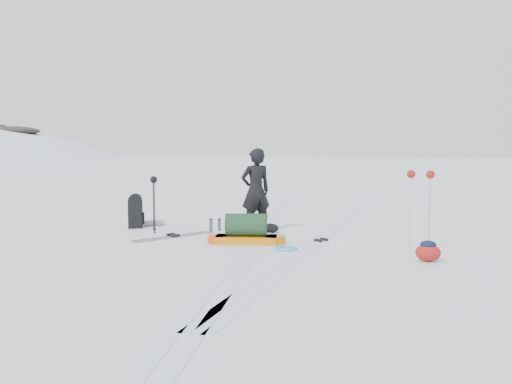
% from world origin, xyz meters
% --- Properties ---
extents(ground, '(200.00, 200.00, 0.00)m').
position_xyz_m(ground, '(0.00, 0.00, 0.00)').
color(ground, white).
rests_on(ground, ground).
extents(ski_tracks, '(3.38, 17.97, 0.01)m').
position_xyz_m(ski_tracks, '(0.61, 0.88, 0.00)').
color(ski_tracks, silver).
rests_on(ski_tracks, ground).
extents(skier, '(0.79, 0.74, 1.82)m').
position_xyz_m(skier, '(-0.23, 0.93, 0.91)').
color(skier, black).
rests_on(skier, ground).
extents(pulk_sled, '(1.54, 0.64, 0.57)m').
position_xyz_m(pulk_sled, '(-0.16, -0.23, 0.22)').
color(pulk_sled, orange).
rests_on(pulk_sled, ground).
extents(expedition_rucksack, '(0.70, 0.74, 0.79)m').
position_xyz_m(expedition_rucksack, '(-3.02, 1.07, 0.36)').
color(expedition_rucksack, black).
rests_on(expedition_rucksack, ground).
extents(ski_poles_black, '(0.15, 0.15, 1.22)m').
position_xyz_m(ski_poles_black, '(-2.35, 0.47, 1.00)').
color(ski_poles_black, black).
rests_on(ski_poles_black, ground).
extents(ski_poles_silver, '(0.46, 0.19, 1.44)m').
position_xyz_m(ski_poles_silver, '(2.97, -0.46, 1.21)').
color(ski_poles_silver, silver).
rests_on(ski_poles_silver, ground).
extents(touring_skis_grey, '(1.31, 1.59, 0.07)m').
position_xyz_m(touring_skis_grey, '(-1.79, 0.12, 0.01)').
color(touring_skis_grey, '#919398').
rests_on(touring_skis_grey, ground).
extents(touring_skis_white, '(1.51, 1.23, 0.06)m').
position_xyz_m(touring_skis_white, '(1.22, 0.22, 0.01)').
color(touring_skis_white, silver).
rests_on(touring_skis_white, ground).
extents(rope_coil, '(0.54, 0.54, 0.05)m').
position_xyz_m(rope_coil, '(0.66, -0.65, 0.03)').
color(rope_coil, '#61A0ED').
rests_on(rope_coil, ground).
extents(small_daypack, '(0.47, 0.41, 0.34)m').
position_xyz_m(small_daypack, '(3.04, -1.11, 0.16)').
color(small_daypack, maroon).
rests_on(small_daypack, ground).
extents(thermos_pair, '(0.22, 0.26, 0.30)m').
position_xyz_m(thermos_pair, '(-1.15, 0.95, 0.14)').
color(thermos_pair, '#595C61').
rests_on(thermos_pair, ground).
extents(stuff_sack, '(0.39, 0.35, 0.20)m').
position_xyz_m(stuff_sack, '(0.08, 1.06, 0.10)').
color(stuff_sack, black).
rests_on(stuff_sack, ground).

